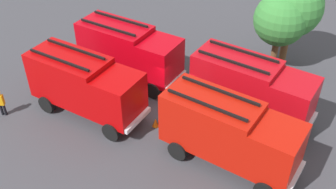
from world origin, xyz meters
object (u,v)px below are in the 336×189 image
at_px(firefighter_3, 1,102).
at_px(fire_truck_1, 229,131).
at_px(fire_truck_0, 85,84).
at_px(firefighter_0, 163,111).
at_px(tree_0, 281,20).
at_px(firefighter_4, 288,138).
at_px(firefighter_2, 118,37).
at_px(fire_truck_3, 252,86).
at_px(tree_1, 292,7).
at_px(firefighter_1, 107,78).
at_px(fire_truck_2, 129,50).
at_px(traffic_cone_1, 156,122).

bearing_deg(firefighter_3, fire_truck_1, -101.35).
distance_m(fire_truck_0, firefighter_0, 4.81).
relative_size(fire_truck_1, tree_0, 1.33).
bearing_deg(firefighter_4, firefighter_2, -144.26).
xyz_separation_m(fire_truck_3, tree_0, (-0.27, 5.98, 1.59)).
bearing_deg(tree_0, fire_truck_3, -87.42).
distance_m(firefighter_3, tree_1, 19.59).
bearing_deg(firefighter_1, tree_1, 77.05).
bearing_deg(tree_1, fire_truck_3, -91.07).
height_order(fire_truck_3, firefighter_4, fire_truck_3).
xyz_separation_m(fire_truck_0, fire_truck_3, (8.61, 4.40, 0.00)).
xyz_separation_m(fire_truck_2, tree_0, (8.25, 5.88, 1.59)).
bearing_deg(fire_truck_3, tree_0, 97.41).
bearing_deg(fire_truck_3, firefighter_4, -28.40).
height_order(fire_truck_1, fire_truck_3, same).
height_order(firefighter_4, tree_0, tree_0).
distance_m(fire_truck_3, tree_1, 7.37).
bearing_deg(firefighter_3, firefighter_0, -89.62).
height_order(fire_truck_3, traffic_cone_1, fire_truck_3).
bearing_deg(firefighter_1, firefighter_3, -95.39).
xyz_separation_m(firefighter_0, traffic_cone_1, (-0.27, -0.43, -0.70)).
distance_m(firefighter_0, firefighter_2, 9.60).
xyz_separation_m(fire_truck_0, tree_1, (8.74, 11.45, 2.13)).
bearing_deg(firefighter_2, fire_truck_1, 120.59).
bearing_deg(fire_truck_3, fire_truck_1, -81.27).
xyz_separation_m(fire_truck_3, firefighter_3, (-13.02, -7.08, -1.19)).
bearing_deg(firefighter_1, fire_truck_1, 18.78).
distance_m(fire_truck_3, firefighter_2, 11.97).
height_order(firefighter_0, firefighter_3, firefighter_0).
xyz_separation_m(fire_truck_1, fire_truck_2, (-8.80, 4.29, 0.00)).
height_order(fire_truck_1, fire_truck_2, same).
bearing_deg(tree_1, firefighter_3, -132.96).
relative_size(firefighter_4, tree_1, 0.26).
bearing_deg(firefighter_0, fire_truck_3, 9.88).
distance_m(fire_truck_3, firefighter_4, 3.64).
xyz_separation_m(firefighter_1, tree_1, (9.13, 8.97, 3.38)).
bearing_deg(firefighter_4, firefighter_3, -107.44).
bearing_deg(fire_truck_0, tree_1, 54.58).
relative_size(firefighter_3, tree_1, 0.27).
bearing_deg(firefighter_1, traffic_cone_1, 12.97).
height_order(firefighter_1, firefighter_2, firefighter_2).
distance_m(fire_truck_0, firefighter_2, 8.03).
bearing_deg(fire_truck_1, firefighter_1, 171.02).
distance_m(fire_truck_3, tree_0, 6.19).
height_order(fire_truck_2, firefighter_3, fire_truck_2).
relative_size(fire_truck_2, firefighter_2, 4.34).
bearing_deg(traffic_cone_1, tree_1, 66.91).
distance_m(firefighter_1, firefighter_4, 11.86).
relative_size(fire_truck_2, traffic_cone_1, 13.25).
xyz_separation_m(firefighter_0, firefighter_2, (-7.40, 6.11, -0.03)).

